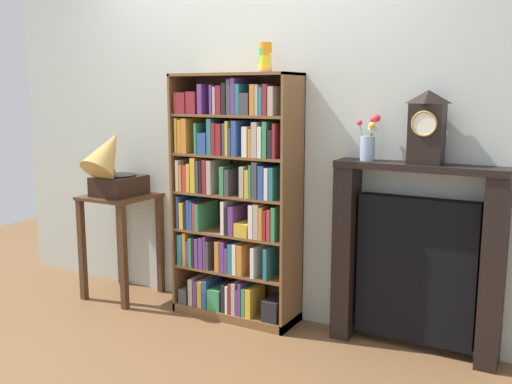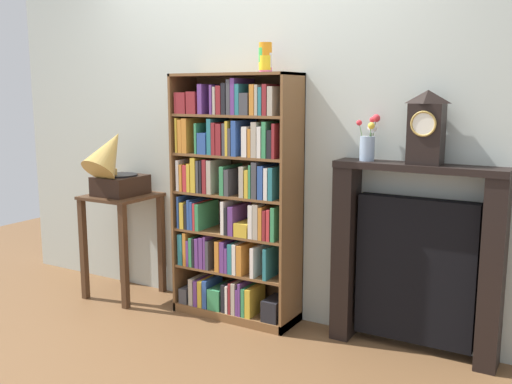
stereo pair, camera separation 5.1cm
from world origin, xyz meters
The scene contains 9 objects.
ground_plane centered at (0.00, 0.00, -0.01)m, with size 7.57×6.40×0.02m, color brown.
wall_back centered at (0.12, 0.31, 1.30)m, with size 4.57×0.08×2.60m, color beige.
bookshelf centered at (-0.01, 0.10, 0.80)m, with size 0.86×0.31×1.65m.
cup_stack centered at (0.21, 0.14, 1.74)m, with size 0.09×0.09×0.19m.
side_table_left centered at (-0.96, 0.03, 0.55)m, with size 0.47×0.47×0.78m.
gramophone centered at (-0.96, -0.04, 1.00)m, with size 0.30×0.49×0.54m.
fireplace_mantel centered at (1.20, 0.18, 0.55)m, with size 0.98×0.20×1.13m.
mantel_clock centered at (1.23, 0.16, 1.34)m, with size 0.19×0.15×0.42m.
flower_vase centered at (0.89, 0.17, 1.24)m, with size 0.13×0.12×0.27m.
Camera 2 is at (2.03, -3.11, 1.53)m, focal length 40.48 mm.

